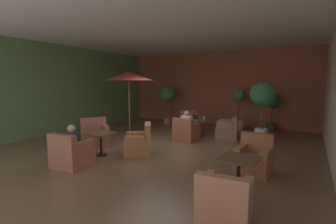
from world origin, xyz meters
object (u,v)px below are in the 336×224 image
armchair_front_right_north (254,159)px  cafe_table_mid_center (101,138)px  cafe_table_front_left (200,124)px  armchair_mid_center_north (139,143)px  cafe_table_front_right (239,166)px  potted_tree_mid_right (272,106)px  armchair_mid_center_east (95,136)px  armchair_mid_center_south (71,154)px  patron_by_window (187,121)px  armchair_front_left_south (186,132)px  patron_blue_shirt (72,138)px  potted_tree_mid_left (168,95)px  patio_umbrella_tall_red (129,77)px  potted_tree_left_corner (239,105)px  armchair_front_right_east (225,202)px  iced_drink_cup (204,118)px  armchair_front_left_east (190,123)px  open_laptop (196,118)px  armchair_front_left_north (228,130)px  potted_tree_right_corner (262,99)px

armchair_front_right_north → cafe_table_mid_center: (-4.01, -0.80, 0.19)m
cafe_table_front_left → armchair_mid_center_north: 3.25m
cafe_table_front_right → potted_tree_mid_right: potted_tree_mid_right is taller
armchair_mid_center_east → armchair_mid_center_south: bearing=-59.6°
cafe_table_mid_center → patron_by_window: patron_by_window is taller
cafe_table_front_right → armchair_front_left_south: bearing=130.1°
armchair_mid_center_north → patron_blue_shirt: bearing=-115.7°
cafe_table_mid_center → patron_blue_shirt: size_ratio=1.17×
cafe_table_front_right → potted_tree_mid_left: bearing=130.5°
cafe_table_mid_center → patio_umbrella_tall_red: size_ratio=0.29×
armchair_front_left_south → patron_blue_shirt: (-1.23, -3.79, 0.39)m
cafe_table_mid_center → armchair_mid_center_north: armchair_mid_center_north is taller
potted_tree_left_corner → cafe_table_front_right: bearing=-75.6°
cafe_table_front_right → patio_umbrella_tall_red: 6.29m
armchair_front_left_south → potted_tree_mid_right: 4.18m
armchair_front_left_south → armchair_front_right_east: (2.73, -4.28, -0.01)m
patron_by_window → iced_drink_cup: 1.14m
armchair_front_left_east → armchair_mid_center_east: bearing=-111.3°
potted_tree_mid_right → patron_blue_shirt: size_ratio=2.67×
armchair_front_left_east → armchair_mid_center_north: bearing=-86.7°
armchair_front_left_east → open_laptop: 1.18m
armchair_front_right_east → armchair_mid_center_north: bearing=146.0°
cafe_table_front_left → potted_tree_left_corner: (0.96, 1.94, 0.63)m
patio_umbrella_tall_red → open_laptop: (2.51, 0.92, -1.60)m
armchair_front_left_north → armchair_front_right_east: armchair_front_left_north is taller
armchair_front_left_south → armchair_front_left_east: bearing=110.3°
armchair_front_left_north → armchair_mid_center_north: (-1.57, -3.40, 0.01)m
cafe_table_front_right → cafe_table_front_left: bearing=121.3°
cafe_table_front_left → cafe_table_mid_center: same height
armchair_front_left_east → armchair_front_right_east: 6.97m
patio_umbrella_tall_red → patron_blue_shirt: 4.29m
armchair_front_left_east → iced_drink_cup: bearing=-36.3°
armchair_front_right_east → open_laptop: size_ratio=2.16×
armchair_front_left_north → armchair_mid_center_south: 5.62m
cafe_table_front_right → armchair_front_right_north: (0.05, 1.16, -0.17)m
armchair_mid_center_east → open_laptop: size_ratio=2.91×
armchair_mid_center_north → potted_tree_left_corner: (1.50, 5.14, 0.77)m
cafe_table_front_left → armchair_front_left_north: 1.07m
armchair_front_left_east → armchair_mid_center_east: size_ratio=0.98×
armchair_front_left_north → armchair_front_right_north: bearing=-64.3°
armchair_front_left_south → potted_tree_right_corner: size_ratio=0.39×
armchair_front_right_east → armchair_front_left_south: bearing=122.6°
patron_blue_shirt → armchair_front_left_south: bearing=72.0°
armchair_mid_center_east → armchair_mid_center_north: bearing=0.6°
armchair_front_left_north → cafe_table_front_right: (1.50, -4.39, 0.18)m
cafe_table_mid_center → open_laptop: size_ratio=1.95×
potted_tree_mid_right → open_laptop: bearing=-134.0°
armchair_mid_center_south → potted_tree_right_corner: potted_tree_right_corner is taller
armchair_front_right_east → open_laptop: open_laptop is taller
armchair_front_left_east → potted_tree_mid_left: bearing=151.3°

